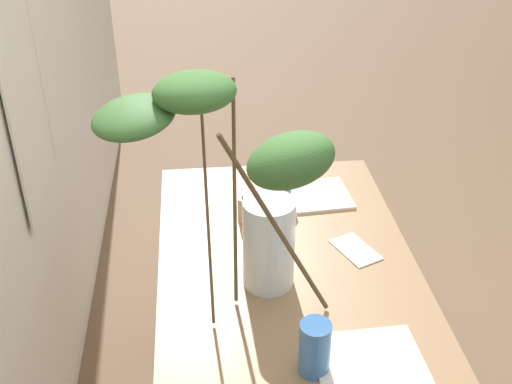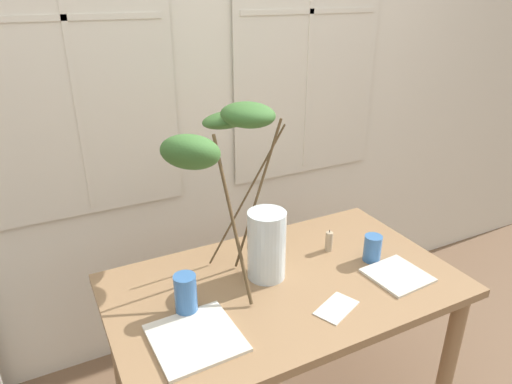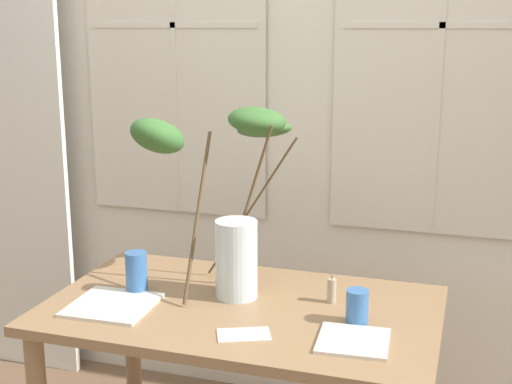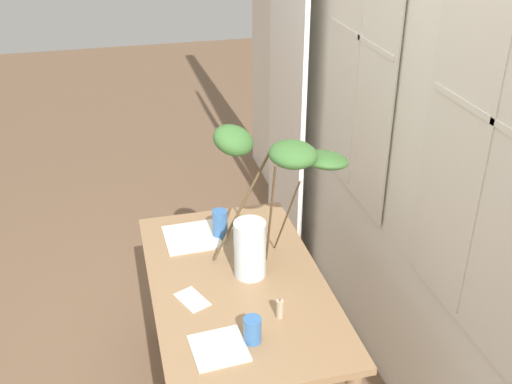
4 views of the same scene
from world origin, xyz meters
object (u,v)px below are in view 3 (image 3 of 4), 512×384
Objects in this scene: drinking_glass_blue_right at (357,307)px; plate_square_left at (112,305)px; drinking_glass_blue_left at (136,273)px; vase_with_branches at (228,183)px; plate_square_right at (353,341)px; pillar_candle at (332,291)px; dining_table at (242,336)px.

drinking_glass_blue_right is 0.41× the size of plate_square_left.
drinking_glass_blue_left is 0.55× the size of plate_square_left.
drinking_glass_blue_right is at bearing -20.59° from vase_with_branches.
drinking_glass_blue_left is 0.81m from plate_square_right.
pillar_candle is at bearing -6.23° from vase_with_branches.
vase_with_branches is 0.45m from drinking_glass_blue_left.
vase_with_branches reaches higher than plate_square_right.
pillar_candle reaches higher than dining_table.
vase_with_branches reaches higher than plate_square_left.
plate_square_left is (-0.02, -0.14, -0.07)m from drinking_glass_blue_left.
plate_square_right is (0.79, -0.16, -0.07)m from drinking_glass_blue_left.
vase_with_branches is at bearing 122.44° from dining_table.
vase_with_branches is 6.72× the size of pillar_candle.
drinking_glass_blue_left is 1.52× the size of pillar_candle.
drinking_glass_blue_right reaches higher than plate_square_left.
drinking_glass_blue_right is (0.78, -0.03, -0.02)m from drinking_glass_blue_left.
vase_with_branches reaches higher than dining_table.
vase_with_branches is at bearing 159.41° from drinking_glass_blue_right.
drinking_glass_blue_right is 1.14× the size of pillar_candle.
drinking_glass_blue_left reaches higher than plate_square_right.
pillar_candle is (-0.11, 0.14, -0.01)m from drinking_glass_blue_right.
vase_with_branches is at bearing 29.08° from drinking_glass_blue_left.
dining_table is 4.87× the size of plate_square_left.
plate_square_left is (-0.31, -0.30, -0.38)m from vase_with_branches.
drinking_glass_blue_left is at bearing -170.02° from pillar_candle.
dining_table is at bearing 19.16° from plate_square_left.
pillar_candle reaches higher than plate_square_left.
dining_table is 0.45m from plate_square_left.
dining_table is at bearing 175.93° from drinking_glass_blue_right.
plate_square_left reaches higher than plate_square_right.
plate_square_left is at bearing -135.77° from vase_with_branches.
plate_square_right is (0.81, -0.02, -0.00)m from plate_square_left.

